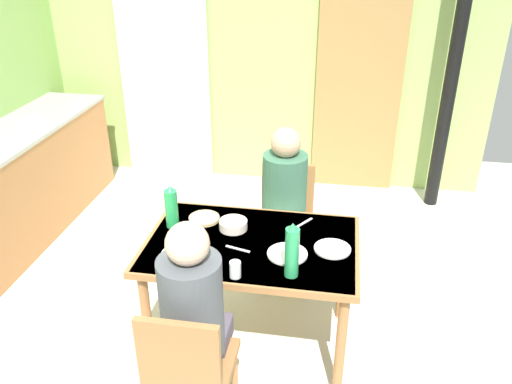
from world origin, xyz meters
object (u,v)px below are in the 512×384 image
Objects in this scene: water_bottle_green_near at (171,207)px; serving_bowl_center at (233,225)px; water_bottle_green_far at (292,251)px; person_far_diner at (284,190)px; kitchen_counter at (18,185)px; person_near_diner at (192,303)px; dining_table at (252,255)px; chair_near_diner at (188,369)px; chair_far_diner at (286,217)px.

water_bottle_green_near is 1.61× the size of serving_bowl_center.
person_far_diner is at bearing 99.12° from water_bottle_green_far.
kitchen_counter is 3.01× the size of person_near_diner.
water_bottle_green_near is (-0.50, 0.10, 0.21)m from dining_table.
person_far_diner is at bearing 77.08° from person_near_diner.
person_far_diner is (0.11, 0.62, 0.12)m from dining_table.
dining_table is 0.65m from person_far_diner.
person_far_diner reaches higher than chair_near_diner.
chair_near_diner is 1.13× the size of person_near_diner.
kitchen_counter is 1.92m from water_bottle_green_near.
person_near_diner is 2.46× the size of water_bottle_green_far.
serving_bowl_center is (0.37, 0.03, -0.10)m from water_bottle_green_near.
serving_bowl_center is (0.04, 0.76, -0.01)m from person_near_diner.
water_bottle_green_far reaches higher than serving_bowl_center.
dining_table is at bearing -11.43° from water_bottle_green_near.
water_bottle_green_far is 0.58m from serving_bowl_center.
serving_bowl_center is (2.02, -0.86, 0.32)m from kitchen_counter.
water_bottle_green_near is 0.88× the size of water_bottle_green_far.
person_near_diner is 0.56m from water_bottle_green_far.
kitchen_counter is 2.64m from chair_near_diner.
person_far_diner is at bearing 40.25° from water_bottle_green_near.
water_bottle_green_far is at bearing -45.96° from serving_bowl_center.
person_far_diner reaches higher than chair_far_diner.
chair_far_diner is 1.44m from person_near_diner.
water_bottle_green_near is at bearing 114.49° from person_near_diner.
chair_near_diner is at bearing 78.31° from person_far_diner.
dining_table is at bearing 79.69° from person_far_diner.
kitchen_counter is 2.66× the size of chair_far_diner.
kitchen_counter is 13.64× the size of serving_bowl_center.
water_bottle_green_near is (-0.33, 0.86, 0.38)m from chair_near_diner.
serving_bowl_center is (-0.14, 0.13, 0.11)m from dining_table.
dining_table is 7.21× the size of serving_bowl_center.
water_bottle_green_near is at bearing -28.32° from kitchen_counter.
person_far_diner reaches higher than dining_table.
water_bottle_green_near is at bearing 110.98° from chair_near_diner.
person_near_diner is at bearing 77.08° from person_far_diner.
water_bottle_green_near reaches higher than kitchen_counter.
water_bottle_green_far reaches higher than chair_near_diner.
dining_table is (2.15, -0.99, 0.21)m from kitchen_counter.
water_bottle_green_far is (0.14, -1.04, 0.39)m from chair_far_diner.
person_near_diner is at bearing -92.82° from serving_bowl_center.
dining_table is 1.59× the size of person_far_diner.
kitchen_counter is at bearing -5.82° from chair_far_diner.
chair_near_diner is 0.31m from person_near_diner.
dining_table is at bearing -24.71° from kitchen_counter.
kitchen_counter is 2.28m from chair_far_diner.
person_near_diner is (1.98, -1.61, 0.33)m from kitchen_counter.
kitchen_counter is 1.89× the size of dining_table.
person_far_diner is at bearing 79.69° from dining_table.
kitchen_counter reaches higher than chair_far_diner.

